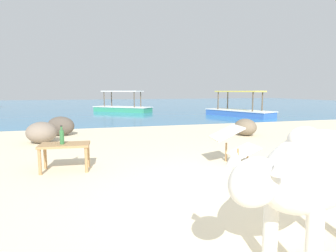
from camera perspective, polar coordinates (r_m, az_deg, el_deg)
The scene contains 11 objects.
sand_beach at distance 3.53m, azimuth 14.25°, elevation -14.54°, with size 18.00×14.00×0.04m, color beige.
water_surface at distance 24.91m, azimuth -12.26°, elevation 4.01°, with size 60.00×36.00×0.03m, color teal.
cow at distance 2.39m, azimuth 27.56°, elevation -8.04°, with size 1.79×1.15×1.03m.
low_bench_table at distance 4.77m, azimuth -20.22°, elevation -4.25°, with size 0.79×0.50×0.44m.
bottle at distance 4.73m, azimuth -20.74°, elevation -2.04°, with size 0.07×0.07×0.30m.
deck_chair_near at distance 4.95m, azimuth 13.41°, elevation -3.36°, with size 0.83×0.62×0.68m.
shore_rock_large at distance 8.54m, azimuth -20.93°, elevation -0.02°, with size 0.76×0.54×0.55m, color brown.
shore_rock_medium at distance 8.33m, azimuth 15.43°, elevation -0.21°, with size 0.70×0.59×0.48m, color #756651.
shore_rock_small at distance 7.54m, azimuth -24.28°, elevation -1.19°, with size 0.73×0.71×0.52m, color gray.
boat_green at distance 17.61m, azimuth -9.22°, elevation 3.77°, with size 3.54×3.26×1.29m.
boat_blue at distance 14.79m, azimuth 14.20°, elevation 3.01°, with size 2.43×3.84×1.29m.
Camera 1 is at (-1.69, -2.82, 1.31)m, focal length 30.03 mm.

